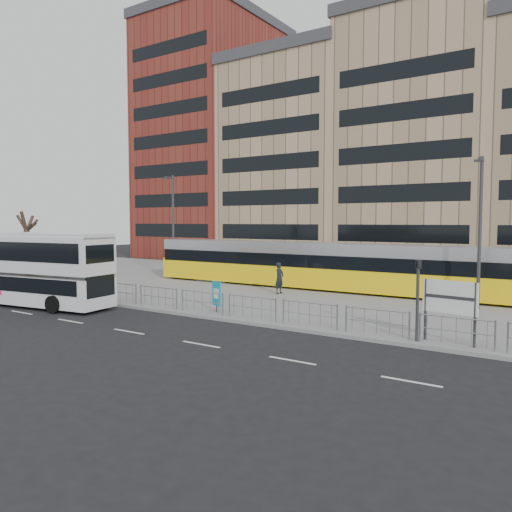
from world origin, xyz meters
The scene contains 16 objects.
ground centered at (0.00, 0.00, 0.00)m, with size 120.00×120.00×0.00m, color black.
plaza centered at (0.00, 12.00, 0.07)m, with size 64.00×24.00×0.15m, color slate.
kerb centered at (0.00, 0.05, 0.07)m, with size 64.00×0.25×0.17m, color gray.
building_row centered at (1.55, 34.27, 12.91)m, with size 70.40×18.40×31.20m.
pedestrian_barrier centered at (2.00, 0.50, 0.98)m, with size 32.07×0.07×1.10m.
road_markings centered at (1.00, -4.00, 0.01)m, with size 62.00×0.12×0.01m, color white.
double_decker_bus centered at (-7.55, -2.44, 2.20)m, with size 10.39×3.69×4.07m.
tram centered at (3.28, 11.65, 1.71)m, with size 26.44×2.61×3.12m.
station_sign centered at (13.99, 0.80, 1.78)m, with size 2.04×0.39×2.36m.
ad_panel centered at (2.73, 1.13, 1.05)m, with size 0.78×0.38×1.54m.
pedestrian centered at (2.10, 8.31, 1.13)m, with size 0.72×0.47×1.96m, color black.
traffic_light_west centered at (-5.81, 0.97, 2.12)m, with size 0.21×0.24×3.10m.
traffic_light_east centered at (12.89, 0.50, 2.12)m, with size 0.22×0.24×3.10m.
lamp_post_west centered at (-9.37, 10.91, 4.61)m, with size 0.45×1.04×8.18m.
lamp_post_east centered at (13.54, 9.16, 4.45)m, with size 0.45×1.04×7.85m.
bare_tree centered at (-18.78, 4.28, 5.56)m, with size 4.93×4.93×7.66m.
Camera 1 is at (18.16, -18.47, 4.71)m, focal length 35.00 mm.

